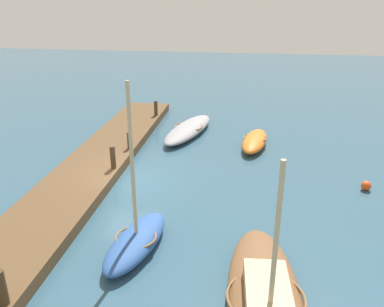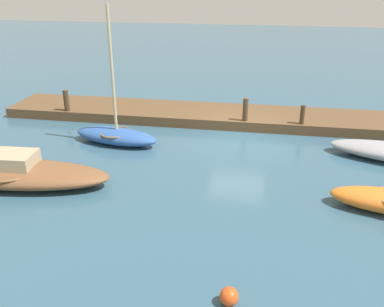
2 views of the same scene
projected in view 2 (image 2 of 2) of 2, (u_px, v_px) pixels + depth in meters
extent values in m
plane|color=#33566B|center=(239.00, 137.00, 18.67)|extent=(84.00, 84.00, 0.00)
cube|color=brown|center=(243.00, 117.00, 20.44)|extent=(23.37, 2.91, 0.47)
ellipsoid|color=brown|center=(12.00, 174.00, 14.45)|extent=(6.98, 2.46, 0.74)
torus|color=olive|center=(11.00, 168.00, 14.37)|extent=(2.22, 2.22, 0.07)
cube|color=tan|center=(6.00, 160.00, 14.26)|extent=(2.03, 1.26, 0.54)
ellipsoid|color=#2D569E|center=(116.00, 136.00, 17.83)|extent=(3.91, 1.95, 0.65)
torus|color=olive|center=(116.00, 132.00, 17.76)|extent=(1.60, 1.60, 0.07)
cylinder|color=#C6B284|center=(112.00, 72.00, 16.71)|extent=(0.12, 0.12, 5.12)
cylinder|color=#47331E|center=(302.00, 115.00, 18.66)|extent=(0.21, 0.21, 0.86)
cylinder|color=#47331E|center=(245.00, 109.00, 19.01)|extent=(0.24, 0.24, 1.06)
cylinder|color=#47331E|center=(66.00, 101.00, 20.39)|extent=(0.26, 0.26, 1.02)
sphere|color=#E54C19|center=(229.00, 296.00, 9.22)|extent=(0.43, 0.43, 0.43)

